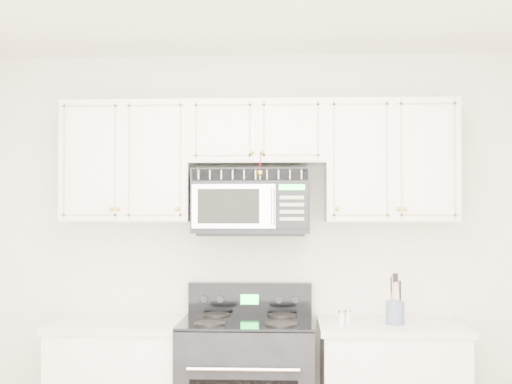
{
  "coord_description": "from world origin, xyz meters",
  "views": [
    {
      "loc": [
        0.2,
        -2.86,
        1.61
      ],
      "look_at": [
        0.0,
        1.3,
        1.7
      ],
      "focal_mm": 50.0,
      "sensor_mm": 36.0,
      "label": 1
    }
  ],
  "objects": [
    {
      "name": "room",
      "position": [
        0.0,
        0.0,
        1.3
      ],
      "size": [
        3.51,
        3.51,
        2.61
      ],
      "color": "brown",
      "rests_on": "ground"
    },
    {
      "name": "shaker_pepper",
      "position": [
        0.54,
        1.35,
        0.96
      ],
      "size": [
        0.04,
        0.04,
        0.09
      ],
      "color": "silver",
      "rests_on": "base_cabinet_right"
    },
    {
      "name": "utensil_crock",
      "position": [
        0.82,
        1.38,
        1.0
      ],
      "size": [
        0.11,
        0.11,
        0.29
      ],
      "color": "slate",
      "rests_on": "base_cabinet_right"
    },
    {
      "name": "microwave",
      "position": [
        -0.04,
        1.57,
        1.65
      ],
      "size": [
        0.72,
        0.41,
        0.4
      ],
      "color": "black",
      "rests_on": "ground"
    },
    {
      "name": "upper_cabinets",
      "position": [
        0.0,
        1.58,
        1.93
      ],
      "size": [
        2.44,
        0.37,
        0.75
      ],
      "color": "white",
      "rests_on": "ground"
    },
    {
      "name": "shaker_salt",
      "position": [
        0.5,
        1.31,
        0.96
      ],
      "size": [
        0.04,
        0.04,
        0.09
      ],
      "color": "silver",
      "rests_on": "base_cabinet_right"
    }
  ]
}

